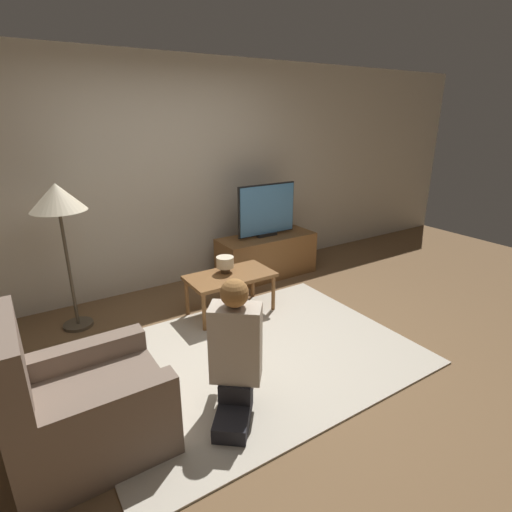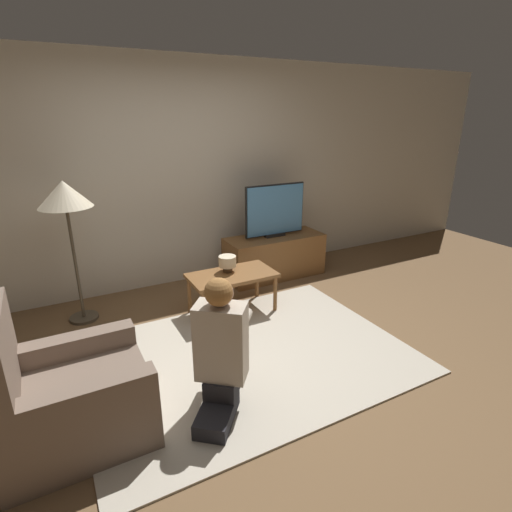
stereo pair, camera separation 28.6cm
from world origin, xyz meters
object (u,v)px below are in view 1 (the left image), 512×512
(tv, at_px, (267,210))
(armchair, at_px, (82,410))
(table_lamp, at_px, (225,263))
(floor_lamp, at_px, (58,204))
(coffee_table, at_px, (230,279))
(person_kneeling, at_px, (236,348))

(tv, relative_size, armchair, 0.82)
(table_lamp, bearing_deg, tv, 32.65)
(floor_lamp, distance_m, table_lamp, 1.63)
(coffee_table, height_order, table_lamp, table_lamp)
(coffee_table, distance_m, table_lamp, 0.17)
(floor_lamp, bearing_deg, person_kneeling, -68.93)
(person_kneeling, xyz_separation_m, table_lamp, (0.67, 1.38, 0.03))
(tv, relative_size, person_kneeling, 0.81)
(armchair, relative_size, person_kneeling, 0.99)
(tv, height_order, floor_lamp, floor_lamp)
(floor_lamp, xyz_separation_m, armchair, (-0.23, -1.68, -0.93))
(floor_lamp, relative_size, person_kneeling, 1.42)
(tv, bearing_deg, floor_lamp, -177.87)
(armchair, bearing_deg, floor_lamp, -8.21)
(person_kneeling, bearing_deg, coffee_table, -78.81)
(coffee_table, bearing_deg, floor_lamp, 157.79)
(tv, relative_size, coffee_table, 0.91)
(coffee_table, distance_m, armchair, 1.98)
(floor_lamp, bearing_deg, table_lamp, -19.66)
(armchair, xyz_separation_m, table_lamp, (1.63, 1.18, 0.24))
(floor_lamp, height_order, person_kneeling, floor_lamp)
(person_kneeling, bearing_deg, armchair, 27.22)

